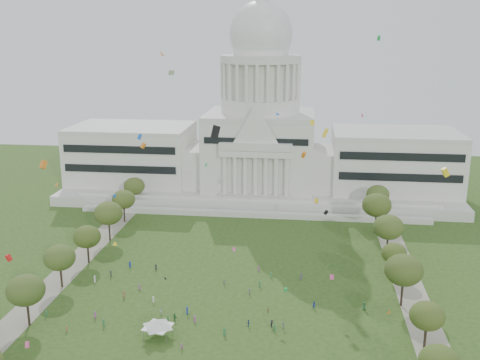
% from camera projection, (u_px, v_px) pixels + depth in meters
% --- Properties ---
extents(ground, '(400.00, 400.00, 0.00)m').
position_uv_depth(ground, '(217.00, 330.00, 129.50)').
color(ground, '#2B4918').
rests_on(ground, ground).
extents(capitol, '(160.00, 64.50, 91.30)m').
position_uv_depth(capitol, '(260.00, 142.00, 232.65)').
color(capitol, beige).
rests_on(capitol, ground).
extents(path_left, '(8.00, 160.00, 0.04)m').
position_uv_depth(path_left, '(71.00, 267.00, 163.84)').
color(path_left, gray).
rests_on(path_left, ground).
extents(path_right, '(8.00, 160.00, 0.04)m').
position_uv_depth(path_right, '(408.00, 285.00, 152.68)').
color(path_right, gray).
rests_on(path_right, ground).
extents(row_tree_l_1, '(8.86, 8.86, 12.59)m').
position_uv_depth(row_tree_l_1, '(26.00, 290.00, 129.46)').
color(row_tree_l_1, black).
rests_on(row_tree_l_1, ground).
extents(row_tree_r_1, '(7.58, 7.58, 10.78)m').
position_uv_depth(row_tree_r_1, '(427.00, 316.00, 120.46)').
color(row_tree_r_1, black).
rests_on(row_tree_r_1, ground).
extents(row_tree_l_2, '(8.42, 8.42, 11.97)m').
position_uv_depth(row_tree_l_2, '(60.00, 258.00, 149.13)').
color(row_tree_l_2, black).
rests_on(row_tree_l_2, ground).
extents(row_tree_r_2, '(9.55, 9.55, 13.58)m').
position_uv_depth(row_tree_r_2, '(404.00, 270.00, 138.58)').
color(row_tree_r_2, black).
rests_on(row_tree_r_2, ground).
extents(row_tree_l_3, '(8.12, 8.12, 11.55)m').
position_uv_depth(row_tree_l_3, '(87.00, 237.00, 165.02)').
color(row_tree_l_3, black).
rests_on(row_tree_l_3, ground).
extents(row_tree_r_3, '(7.01, 7.01, 9.98)m').
position_uv_depth(row_tree_r_3, '(394.00, 254.00, 155.57)').
color(row_tree_r_3, black).
rests_on(row_tree_r_3, ground).
extents(row_tree_l_4, '(9.29, 9.29, 13.21)m').
position_uv_depth(row_tree_l_4, '(108.00, 213.00, 182.46)').
color(row_tree_l_4, black).
rests_on(row_tree_l_4, ground).
extents(row_tree_r_4, '(9.19, 9.19, 13.06)m').
position_uv_depth(row_tree_r_4, '(388.00, 227.00, 169.87)').
color(row_tree_r_4, black).
rests_on(row_tree_r_4, ground).
extents(row_tree_l_5, '(8.33, 8.33, 11.85)m').
position_uv_depth(row_tree_l_5, '(123.00, 199.00, 200.67)').
color(row_tree_l_5, black).
rests_on(row_tree_l_5, ground).
extents(row_tree_r_5, '(9.82, 9.82, 13.96)m').
position_uv_depth(row_tree_r_5, '(377.00, 205.00, 189.18)').
color(row_tree_r_5, black).
rests_on(row_tree_r_5, ground).
extents(row_tree_l_6, '(8.19, 8.19, 11.64)m').
position_uv_depth(row_tree_l_6, '(134.00, 186.00, 218.28)').
color(row_tree_l_6, black).
rests_on(row_tree_l_6, ground).
extents(row_tree_r_6, '(8.42, 8.42, 11.97)m').
position_uv_depth(row_tree_r_6, '(378.00, 194.00, 206.46)').
color(row_tree_r_6, black).
rests_on(row_tree_r_6, ground).
extents(event_tent, '(9.47, 9.47, 4.36)m').
position_uv_depth(event_tent, '(158.00, 323.00, 126.06)').
color(event_tent, '#4C4C4C').
rests_on(event_tent, ground).
extents(person_0, '(1.15, 1.17, 2.04)m').
position_uv_depth(person_0, '(364.00, 306.00, 138.70)').
color(person_0, '#33723F').
rests_on(person_0, ground).
extents(person_2, '(1.13, 1.00, 1.98)m').
position_uv_depth(person_2, '(314.00, 305.00, 139.22)').
color(person_2, navy).
rests_on(person_2, ground).
extents(person_3, '(0.67, 1.17, 1.74)m').
position_uv_depth(person_3, '(283.00, 326.00, 129.71)').
color(person_3, '#4C4C51').
rests_on(person_3, ground).
extents(person_4, '(0.72, 1.11, 1.76)m').
position_uv_depth(person_4, '(248.00, 323.00, 130.90)').
color(person_4, navy).
rests_on(person_4, ground).
extents(person_5, '(1.74, 1.59, 1.83)m').
position_uv_depth(person_5, '(175.00, 317.00, 133.59)').
color(person_5, '#33723F').
rests_on(person_5, ground).
extents(person_7, '(0.64, 0.55, 1.48)m').
position_uv_depth(person_7, '(182.00, 346.00, 121.50)').
color(person_7, '#994C8C').
rests_on(person_7, ground).
extents(person_8, '(0.78, 0.50, 1.57)m').
position_uv_depth(person_8, '(161.00, 311.00, 136.94)').
color(person_8, silver).
rests_on(person_8, ground).
extents(person_9, '(1.16, 1.40, 1.92)m').
position_uv_depth(person_9, '(272.00, 324.00, 130.54)').
color(person_9, '#26262B').
rests_on(person_9, ground).
extents(person_10, '(0.59, 0.88, 1.38)m').
position_uv_depth(person_10, '(268.00, 310.00, 137.52)').
color(person_10, olive).
rests_on(person_10, ground).
extents(distant_crowd, '(61.45, 38.91, 1.95)m').
position_uv_depth(distant_crowd, '(176.00, 294.00, 145.43)').
color(distant_crowd, '#33723F').
rests_on(distant_crowd, ground).
extents(kite_swarm, '(82.57, 96.22, 62.57)m').
position_uv_depth(kite_swarm, '(237.00, 183.00, 130.21)').
color(kite_swarm, '#E54C8C').
rests_on(kite_swarm, ground).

